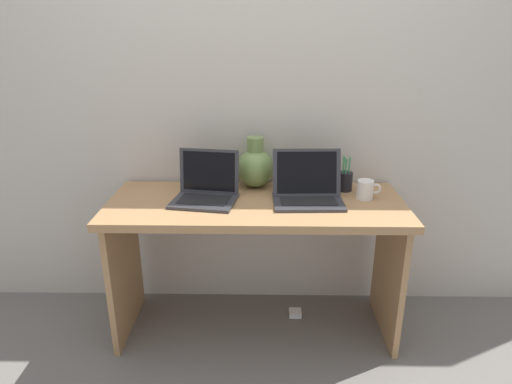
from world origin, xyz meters
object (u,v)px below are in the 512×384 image
at_px(coffee_mug, 366,190).
at_px(pen_cup, 345,181).
at_px(laptop_left, 206,187).
at_px(green_vase, 255,167).
at_px(power_brick, 295,313).
at_px(laptop_right, 307,188).

relative_size(coffee_mug, pen_cup, 0.65).
height_order(laptop_left, green_vase, green_vase).
bearing_deg(green_vase, power_brick, -27.21).
bearing_deg(coffee_mug, laptop_left, -178.67).
height_order(laptop_right, green_vase, green_vase).
bearing_deg(laptop_left, power_brick, 9.21).
bearing_deg(power_brick, laptop_right, -70.04).
height_order(pen_cup, power_brick, pen_cup).
height_order(coffee_mug, power_brick, coffee_mug).
distance_m(coffee_mug, power_brick, 0.85).
bearing_deg(pen_cup, power_brick, -165.75).
bearing_deg(laptop_left, laptop_right, -0.90).
height_order(laptop_left, pen_cup, laptop_left).
height_order(green_vase, pen_cup, green_vase).
distance_m(coffee_mug, pen_cup, 0.15).
xyz_separation_m(green_vase, coffee_mug, (0.56, -0.18, -0.06)).
bearing_deg(power_brick, coffee_mug, -10.14).
distance_m(laptop_left, laptop_right, 0.51).
bearing_deg(power_brick, green_vase, 152.79).
bearing_deg(laptop_right, green_vase, 142.18).
bearing_deg(power_brick, pen_cup, 14.25).
distance_m(laptop_right, power_brick, 0.81).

